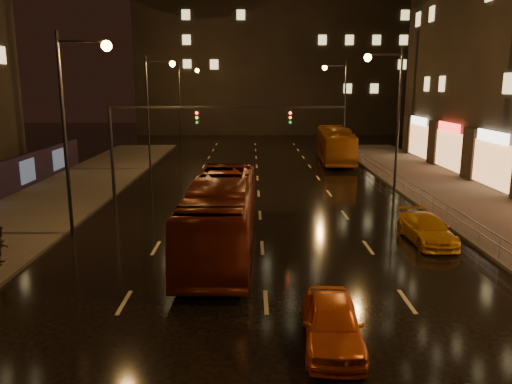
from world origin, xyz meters
TOP-DOWN VIEW (x-y plane):
  - ground at (0.00, 20.00)m, footprint 140.00×140.00m
  - sidewalk_left at (-13.50, 15.00)m, footprint 7.00×70.00m
  - sidewalk_right at (13.50, 15.00)m, footprint 7.00×70.00m
  - building_distant at (4.00, 72.00)m, footprint 44.00×16.00m
  - traffic_signal at (-5.06, 20.00)m, footprint 15.31×0.32m
  - railing_right at (10.20, 18.00)m, footprint 0.05×56.00m
  - bus_red at (-1.88, 9.68)m, footprint 3.14×12.15m
  - bus_curb at (7.84, 36.88)m, footprint 3.59×12.20m
  - taxi_near at (1.85, 1.00)m, footprint 1.97×4.28m
  - taxi_far at (8.00, 10.80)m, footprint 2.04×4.58m
  - pedestrian_b at (-11.00, 7.61)m, footprint 0.78×0.91m

SIDE VIEW (x-z plane):
  - ground at x=0.00m, z-range 0.00..0.00m
  - sidewalk_left at x=-13.50m, z-range 0.00..0.15m
  - sidewalk_right at x=13.50m, z-range 0.00..0.15m
  - taxi_far at x=8.00m, z-range 0.00..1.30m
  - taxi_near at x=1.85m, z-range 0.00..1.42m
  - railing_right at x=10.20m, z-range 0.40..1.40m
  - pedestrian_b at x=-11.00m, z-range 0.15..1.78m
  - bus_curb at x=7.84m, z-range 0.00..3.36m
  - bus_red at x=-1.88m, z-range 0.00..3.37m
  - traffic_signal at x=-5.06m, z-range 1.64..7.84m
  - building_distant at x=4.00m, z-range 0.00..36.00m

